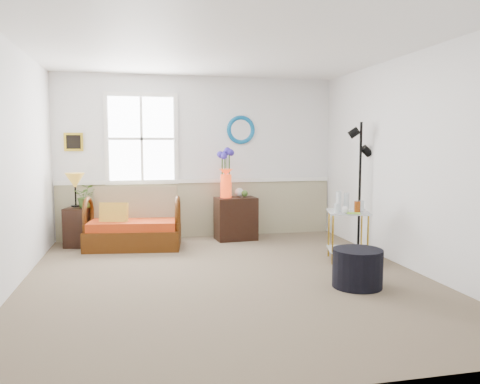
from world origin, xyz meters
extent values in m
cube|color=#816B55|center=(0.00, 0.00, 0.00)|extent=(4.50, 5.00, 0.01)
cube|color=white|center=(0.00, 0.00, 2.60)|extent=(4.50, 5.00, 0.01)
cube|color=white|center=(0.00, 2.50, 1.30)|extent=(4.50, 0.01, 2.60)
cube|color=white|center=(0.00, -2.50, 1.30)|extent=(4.50, 0.01, 2.60)
cube|color=white|center=(-2.25, 0.00, 1.30)|extent=(0.01, 5.00, 2.60)
cube|color=white|center=(2.25, 0.00, 1.30)|extent=(0.01, 5.00, 2.60)
cube|color=tan|center=(0.00, 2.48, 0.45)|extent=(4.46, 0.02, 0.90)
cube|color=white|center=(0.00, 2.47, 0.92)|extent=(4.46, 0.04, 0.06)
cube|color=gold|center=(-1.92, 2.48, 1.55)|extent=(0.28, 0.03, 0.28)
torus|color=#0A86B2|center=(0.70, 2.48, 1.75)|extent=(0.47, 0.07, 0.47)
imported|color=#3D5E23|center=(-1.73, 2.11, 0.72)|extent=(0.35, 0.38, 0.27)
cylinder|color=black|center=(1.30, -0.60, 0.20)|extent=(0.61, 0.61, 0.41)
camera|label=1|loc=(-0.96, -5.08, 1.52)|focal=35.00mm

